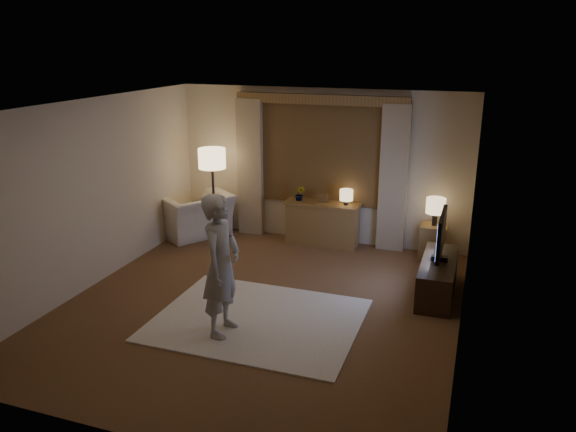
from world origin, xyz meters
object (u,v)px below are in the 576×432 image
at_px(armchair, 195,215).
at_px(side_table, 433,242).
at_px(sideboard, 322,225).
at_px(tv_stand, 438,278).
at_px(person, 221,265).

height_order(armchair, side_table, armchair).
relative_size(sideboard, tv_stand, 0.86).
bearing_deg(armchair, side_table, 126.16).
xyz_separation_m(sideboard, armchair, (-2.27, -0.29, 0.03)).
bearing_deg(person, tv_stand, -50.85).
xyz_separation_m(sideboard, side_table, (1.84, -0.05, -0.07)).
relative_size(armchair, tv_stand, 0.83).
relative_size(sideboard, side_table, 2.14).
bearing_deg(tv_stand, sideboard, 145.70).
bearing_deg(armchair, tv_stand, 108.52).
distance_m(armchair, tv_stand, 4.44).
height_order(side_table, tv_stand, side_table).
xyz_separation_m(sideboard, person, (-0.27, -3.31, 0.52)).
bearing_deg(sideboard, person, -94.66).
height_order(sideboard, tv_stand, sideboard).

